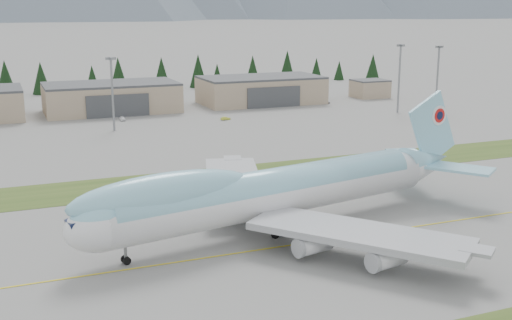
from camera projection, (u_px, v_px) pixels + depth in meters
name	position (u px, v px, depth m)	size (l,w,h in m)	color
ground	(352.00, 236.00, 108.91)	(7000.00, 7000.00, 0.00)	slate
grass_strip_far	(254.00, 174.00, 149.50)	(400.00, 18.00, 0.08)	#354E1C
taxiway_line_main	(352.00, 236.00, 108.91)	(400.00, 0.40, 0.02)	gold
boeing_747_freighter	(273.00, 191.00, 109.86)	(82.99, 70.04, 21.76)	silver
hangar_center	(111.00, 97.00, 237.40)	(48.00, 26.60, 10.80)	gray
hangar_right	(261.00, 90.00, 259.24)	(48.00, 26.60, 10.80)	gray
control_shed	(370.00, 88.00, 276.10)	(14.00, 12.00, 7.60)	gray
floodlight_masts	(161.00, 77.00, 202.16)	(202.55, 9.70, 24.89)	gray
service_vehicle_a	(122.00, 121.00, 219.90)	(1.62, 4.01, 1.37)	white
service_vehicle_b	(226.00, 120.00, 221.12)	(1.20, 3.41, 1.13)	gold
service_vehicle_c	(327.00, 103.00, 260.00)	(1.44, 3.54, 1.03)	#A9A9AE
conifer_belt	(122.00, 75.00, 297.74)	(278.73, 13.80, 16.95)	black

